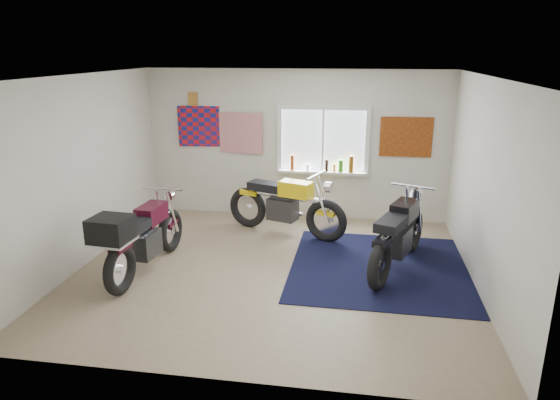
% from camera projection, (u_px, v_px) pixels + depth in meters
% --- Properties ---
extents(ground, '(5.50, 5.50, 0.00)m').
position_uv_depth(ground, '(273.00, 270.00, 7.12)').
color(ground, '#9E896B').
rests_on(ground, ground).
extents(room_shell, '(5.50, 5.50, 5.50)m').
position_uv_depth(room_shell, '(272.00, 158.00, 6.64)').
color(room_shell, white).
rests_on(room_shell, ground).
extents(navy_rug, '(2.53, 2.63, 0.01)m').
position_uv_depth(navy_rug, '(379.00, 267.00, 7.20)').
color(navy_rug, black).
rests_on(navy_rug, ground).
extents(window_assembly, '(1.66, 0.17, 1.26)m').
position_uv_depth(window_assembly, '(323.00, 145.00, 8.98)').
color(window_assembly, white).
rests_on(window_assembly, room_shell).
extents(oil_bottles, '(1.14, 0.09, 0.30)m').
position_uv_depth(oil_bottles, '(331.00, 165.00, 8.99)').
color(oil_bottles, maroon).
rests_on(oil_bottles, window_assembly).
extents(flag_display, '(1.60, 0.10, 1.17)m').
position_uv_depth(flag_display, '(193.00, 99.00, 9.12)').
color(flag_display, red).
rests_on(flag_display, room_shell).
extents(triumph_poster, '(0.90, 0.03, 0.70)m').
position_uv_depth(triumph_poster, '(406.00, 137.00, 8.72)').
color(triumph_poster, '#A54C14').
rests_on(triumph_poster, room_shell).
extents(yellow_triumph, '(2.14, 0.94, 1.12)m').
position_uv_depth(yellow_triumph, '(285.00, 206.00, 8.40)').
color(yellow_triumph, black).
rests_on(yellow_triumph, ground).
extents(black_chrome_bike, '(0.99, 2.07, 1.12)m').
position_uv_depth(black_chrome_bike, '(398.00, 236.00, 7.05)').
color(black_chrome_bike, black).
rests_on(black_chrome_bike, navy_rug).
extents(maroon_tourer, '(0.69, 2.13, 1.08)m').
position_uv_depth(maroon_tourer, '(140.00, 237.00, 6.81)').
color(maroon_tourer, black).
rests_on(maroon_tourer, ground).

